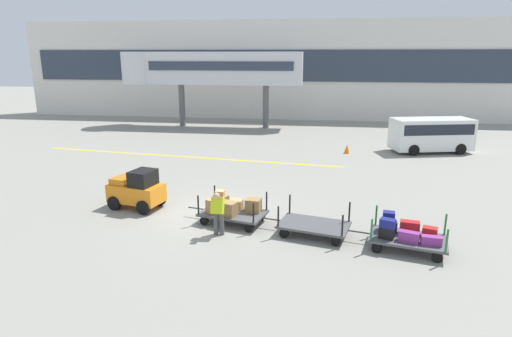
% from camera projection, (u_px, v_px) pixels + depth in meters
% --- Properties ---
extents(ground_plane, '(120.00, 120.00, 0.00)m').
position_uv_depth(ground_plane, '(212.00, 214.00, 16.31)').
color(ground_plane, gray).
extents(apron_lead_line, '(18.60, 2.44, 0.01)m').
position_uv_depth(apron_lead_line, '(185.00, 157.00, 25.34)').
color(apron_lead_line, yellow).
rests_on(apron_lead_line, ground_plane).
extents(terminal_building, '(48.78, 2.51, 8.98)m').
position_uv_depth(terminal_building, '(277.00, 70.00, 39.98)').
color(terminal_building, silver).
rests_on(terminal_building, ground_plane).
extents(jet_bridge, '(15.13, 3.00, 6.13)m').
position_uv_depth(jet_bridge, '(203.00, 69.00, 34.93)').
color(jet_bridge, silver).
rests_on(jet_bridge, ground_plane).
extents(baggage_tug, '(2.30, 1.64, 1.58)m').
position_uv_depth(baggage_tug, '(137.00, 190.00, 16.74)').
color(baggage_tug, orange).
rests_on(baggage_tug, ground_plane).
extents(baggage_cart_lead, '(3.09, 1.90, 1.10)m').
position_uv_depth(baggage_cart_lead, '(231.00, 208.00, 15.39)').
color(baggage_cart_lead, '#4C4C4F').
rests_on(baggage_cart_lead, ground_plane).
extents(baggage_cart_middle, '(3.09, 1.90, 1.10)m').
position_uv_depth(baggage_cart_middle, '(314.00, 225.00, 14.31)').
color(baggage_cart_middle, '#4C4C4F').
rests_on(baggage_cart_middle, ground_plane).
extents(baggage_cart_tail, '(3.09, 1.90, 1.10)m').
position_uv_depth(baggage_cart_tail, '(405.00, 234.00, 13.24)').
color(baggage_cart_tail, '#4C4C4F').
rests_on(baggage_cart_tail, ground_plane).
extents(baggage_handler, '(0.42, 0.45, 1.56)m').
position_uv_depth(baggage_handler, '(218.00, 211.00, 14.13)').
color(baggage_handler, '#4C4C4C').
rests_on(baggage_handler, ground_plane).
extents(shuttle_van, '(5.11, 2.98, 2.10)m').
position_uv_depth(shuttle_van, '(431.00, 132.00, 26.35)').
color(shuttle_van, white).
rests_on(shuttle_van, ground_plane).
extents(safety_cone_near, '(0.36, 0.36, 0.55)m').
position_uv_depth(safety_cone_near, '(347.00, 149.00, 26.20)').
color(safety_cone_near, orange).
rests_on(safety_cone_near, ground_plane).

